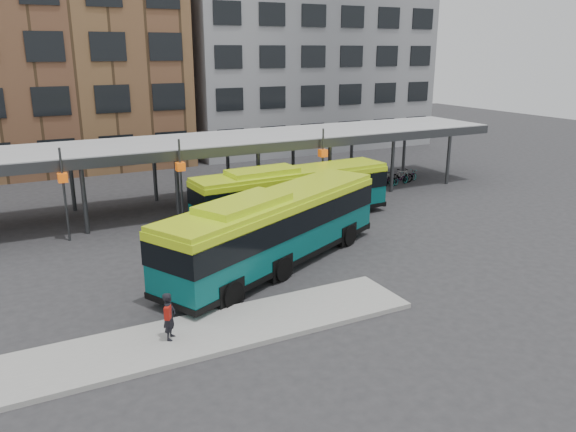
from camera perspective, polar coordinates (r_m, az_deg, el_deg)
name	(u,v)px	position (r m, az deg, el deg)	size (l,w,h in m)	color
ground	(317,274)	(24.60, 2.96, -5.94)	(120.00, 120.00, 0.00)	#28282B
boarding_island	(223,329)	(19.95, -6.59, -11.38)	(14.00, 3.00, 0.18)	gray
canopy	(211,143)	(34.85, -7.80, 7.34)	(40.00, 6.53, 4.80)	#999B9E
building_brick	(5,28)	(51.62, -26.82, 16.66)	(26.00, 14.00, 22.00)	brown
building_grey	(296,43)	(58.47, 0.81, 17.16)	(24.00, 14.00, 20.00)	slate
bus_front	(275,227)	(24.93, -1.33, -1.10)	(12.68, 8.16, 3.53)	#074E4E
bus_rear	(292,192)	(31.67, 0.43, 2.44)	(11.77, 3.16, 3.21)	#074E4E
pedestrian	(169,316)	(19.10, -11.95, -9.90)	(0.64, 0.71, 1.64)	black
bike_rack	(390,179)	(40.95, 10.35, 3.69)	(5.69, 1.58, 1.07)	slate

